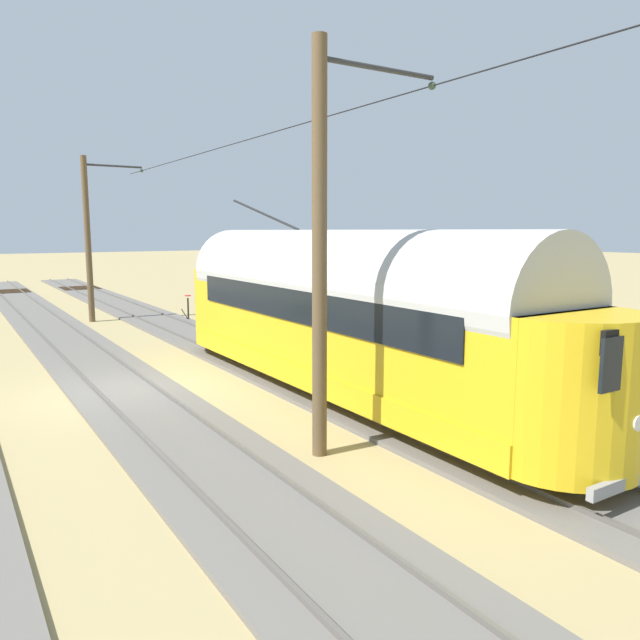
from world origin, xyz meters
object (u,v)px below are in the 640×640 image
vintage_streetcar (339,310)px  catenary_pole_foreground (89,237)px  catenary_pole_mid_near (323,246)px  switch_stand (188,307)px

vintage_streetcar → catenary_pole_foreground: bearing=-81.4°
vintage_streetcar → catenary_pole_mid_near: bearing=51.8°
catenary_pole_mid_near → switch_stand: (-3.85, -18.01, -3.31)m
catenary_pole_foreground → catenary_pole_mid_near: bearing=90.0°
vintage_streetcar → switch_stand: 14.86m
catenary_pole_mid_near → switch_stand: 18.71m
catenary_pole_mid_near → switch_stand: bearing=-102.1°
catenary_pole_foreground → catenary_pole_mid_near: (0.00, 20.27, 0.00)m
catenary_pole_foreground → switch_stand: 5.55m
vintage_streetcar → catenary_pole_foreground: 17.27m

